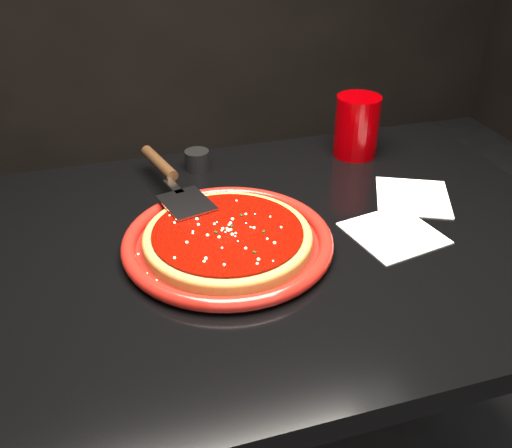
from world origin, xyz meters
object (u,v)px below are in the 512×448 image
(ramekin, at_px, (197,160))
(pizza_server, at_px, (173,179))
(table, at_px, (256,387))
(plate, at_px, (228,241))
(cup, at_px, (357,126))

(ramekin, bearing_deg, pizza_server, -120.74)
(pizza_server, height_order, ramekin, pizza_server)
(table, bearing_deg, plate, -169.98)
(plate, relative_size, ramekin, 6.87)
(pizza_server, bearing_deg, cup, -2.30)
(cup, bearing_deg, table, -139.41)
(pizza_server, relative_size, cup, 2.51)
(table, relative_size, ramekin, 22.54)
(cup, xyz_separation_m, ramekin, (-0.36, 0.03, -0.05))
(plate, xyz_separation_m, pizza_server, (-0.06, 0.20, 0.03))
(pizza_server, bearing_deg, ramekin, 45.39)
(table, xyz_separation_m, pizza_server, (-0.11, 0.19, 0.42))
(ramekin, bearing_deg, cup, -5.49)
(pizza_server, distance_m, cup, 0.44)
(table, xyz_separation_m, cup, (0.32, 0.28, 0.44))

